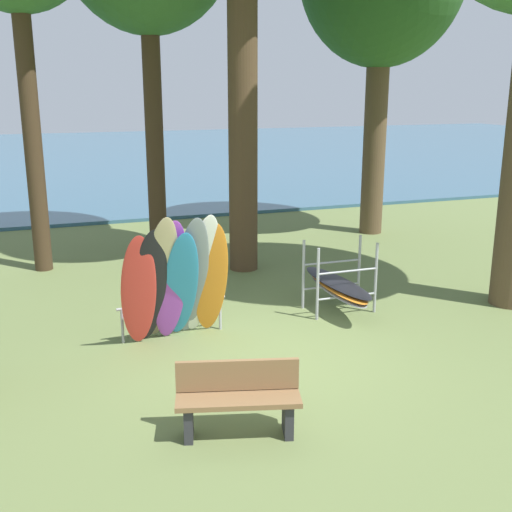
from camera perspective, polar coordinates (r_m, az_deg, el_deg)
name	(u,v)px	position (r m, az deg, el deg)	size (l,w,h in m)	color
ground_plane	(267,359)	(9.30, 1.02, -9.29)	(80.00, 80.00, 0.00)	olive
lake_water	(90,156)	(36.42, -14.71, 8.68)	(80.00, 36.00, 0.10)	#38607A
leaning_board_pile	(176,282)	(9.57, -7.22, -2.37)	(1.74, 1.11, 2.11)	red
board_storage_rack	(337,285)	(11.16, 7.35, -2.59)	(1.15, 2.13, 1.25)	#9EA0A5
park_bench	(238,397)	(7.30, -1.62, -12.60)	(1.46, 0.76, 0.85)	#2D2D33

